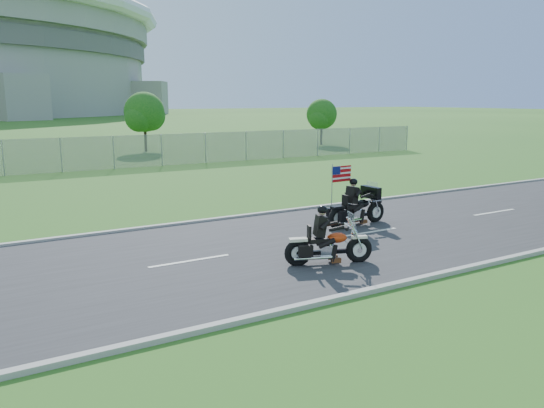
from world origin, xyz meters
TOP-DOWN VIEW (x-y plane):
  - ground at (0.00, 0.00)m, footprint 420.00×420.00m
  - road at (0.00, 0.00)m, footprint 120.00×8.00m
  - curb_north at (0.00, 4.05)m, footprint 120.00×0.18m
  - curb_south at (0.00, -4.05)m, footprint 120.00×0.18m
  - fence at (-5.00, 20.00)m, footprint 60.00×0.03m
  - tree_fence_near at (6.04, 30.04)m, footprint 3.52×3.28m
  - tree_fence_far at (22.04, 28.03)m, footprint 3.08×2.87m
  - motorcycle_lead at (0.96, -1.95)m, footprint 2.24×1.06m
  - motorcycle_follow at (4.31, 1.00)m, footprint 2.43×0.81m

SIDE VIEW (x-z plane):
  - ground at x=0.00m, z-range 0.00..0.00m
  - road at x=0.00m, z-range 0.00..0.04m
  - curb_north at x=0.00m, z-range -0.01..0.11m
  - curb_south at x=0.00m, z-range -0.01..0.11m
  - motorcycle_lead at x=0.96m, z-range -0.28..1.28m
  - motorcycle_follow at x=4.31m, z-range -0.45..1.57m
  - fence at x=-5.00m, z-range 0.00..2.00m
  - tree_fence_far at x=22.04m, z-range 0.54..4.74m
  - tree_fence_near at x=6.04m, z-range 0.60..5.35m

